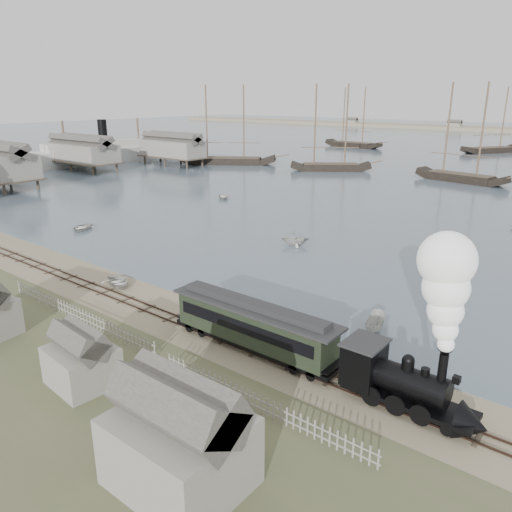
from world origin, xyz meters
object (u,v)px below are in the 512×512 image
Objects in this scene: passenger_coach at (253,324)px; beached_dinghy at (118,282)px; steamship at (103,141)px; locomotive at (430,340)px.

passenger_coach is 3.66× the size of beached_dinghy.
passenger_coach is 111.73m from steamship.
locomotive is at bearing -73.97° from beached_dinghy.
beached_dinghy is 95.54m from steamship.
locomotive is 2.84× the size of beached_dinghy.
beached_dinghy is at bearing -117.02° from steamship.
locomotive is at bearing 0.00° from passenger_coach.
beached_dinghy is (-18.09, 1.83, -1.69)m from passenger_coach.
steamship is (-108.90, 55.94, 0.87)m from locomotive.
steamship is at bearing 74.94° from beached_dinghy.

